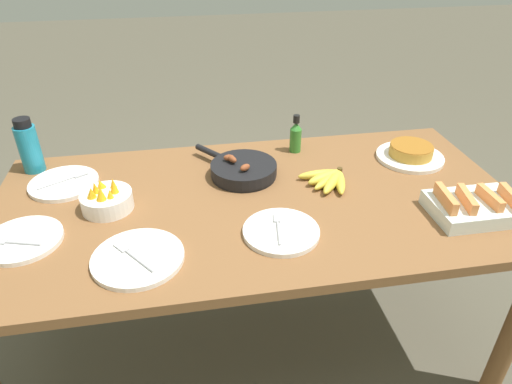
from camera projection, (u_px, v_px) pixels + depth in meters
The scene contains 13 objects.
ground_plane at pixel (256, 341), 1.98m from camera, with size 14.00×14.00×0.00m, color #565142.
dining_table at pixel (256, 220), 1.64m from camera, with size 1.82×0.91×0.74m.
banana_bunch at pixel (329, 179), 1.68m from camera, with size 0.18×0.17×0.04m.
melon_tray at pixel (475, 207), 1.50m from camera, with size 0.29×0.20×0.09m.
skillet at pixel (243, 170), 1.72m from camera, with size 0.29×0.34×0.08m.
frittata_plate_center at pixel (410, 153), 1.84m from camera, with size 0.27×0.27×0.06m.
empty_plate_near_front at pixel (281, 232), 1.42m from camera, with size 0.24×0.24×0.02m.
empty_plate_far_left at pixel (138, 258), 1.32m from camera, with size 0.27×0.27×0.02m.
empty_plate_far_right at pixel (23, 240), 1.39m from camera, with size 0.24×0.24×0.02m.
empty_plate_mid_edge at pixel (64, 183), 1.67m from camera, with size 0.25×0.25×0.02m.
fruit_bowl_mango at pixel (106, 199), 1.52m from camera, with size 0.17×0.17×0.11m.
water_bottle at pixel (29, 147), 1.72m from camera, with size 0.08×0.08×0.21m.
hot_sauce_bottle at pixel (296, 136), 1.87m from camera, with size 0.05×0.05×0.16m.
Camera 1 is at (-0.23, -1.31, 1.61)m, focal length 32.00 mm.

